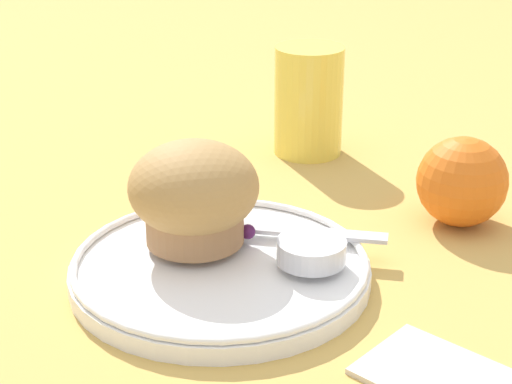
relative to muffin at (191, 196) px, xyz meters
name	(u,v)px	position (x,y,z in m)	size (l,w,h in m)	color
ground_plane	(227,276)	(0.03, 0.00, -0.06)	(3.00, 3.00, 0.00)	tan
plate	(221,269)	(0.04, 0.00, -0.05)	(0.23, 0.23, 0.02)	white
muffin	(191,196)	(0.00, 0.00, 0.00)	(0.10, 0.10, 0.08)	#9E7047
cream_ramekin	(311,250)	(0.09, 0.04, -0.03)	(0.05, 0.05, 0.02)	silver
berry_pair	(243,230)	(0.02, 0.03, -0.03)	(0.02, 0.01, 0.01)	#4C194C
butter_knife	(285,231)	(0.04, 0.06, -0.04)	(0.15, 0.10, 0.00)	silver
orange_fruit	(462,182)	(0.12, 0.21, -0.02)	(0.08, 0.08, 0.08)	orange
juice_glass	(309,101)	(-0.09, 0.26, 0.00)	(0.07, 0.07, 0.12)	#EAD14C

